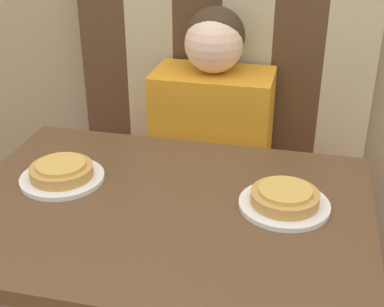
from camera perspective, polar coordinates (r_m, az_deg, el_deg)
booth_seat at (r=1.99m, az=1.96°, el=-8.95°), size 1.00×0.46×0.48m
booth_backrest at (r=1.88m, az=3.35°, el=9.36°), size 1.00×0.10×0.71m
dining_table at (r=1.28m, az=-3.05°, el=-9.52°), size 0.94×0.68×0.75m
person at (r=1.74m, az=2.25°, el=5.07°), size 0.38×0.23×0.59m
plate_left at (r=1.35m, az=-13.66°, el=-2.56°), size 0.21×0.21×0.01m
plate_right at (r=1.23m, az=9.80°, el=-5.41°), size 0.21×0.21×0.01m
pizza_left at (r=1.34m, az=-13.76°, el=-1.72°), size 0.15×0.15×0.04m
pizza_right at (r=1.21m, az=9.88°, el=-4.51°), size 0.15×0.15×0.04m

